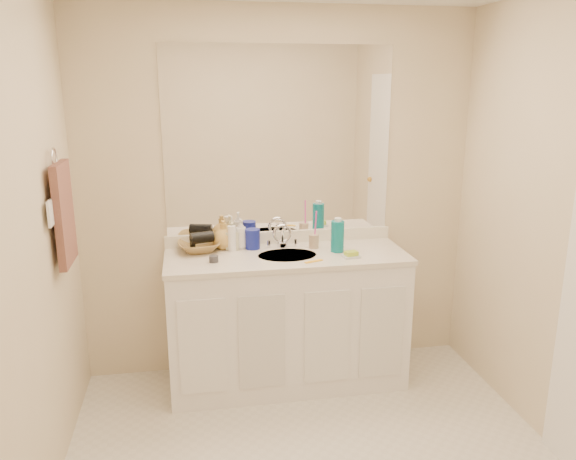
# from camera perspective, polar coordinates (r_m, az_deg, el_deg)

# --- Properties ---
(wall_back) EXTENTS (2.60, 0.02, 2.40)m
(wall_back) POSITION_cam_1_polar(r_m,az_deg,el_deg) (3.72, -0.89, 3.50)
(wall_back) COLOR beige
(wall_back) RESTS_ON floor
(wall_front) EXTENTS (2.60, 0.02, 2.40)m
(wall_front) POSITION_cam_1_polar(r_m,az_deg,el_deg) (1.38, 18.08, -18.29)
(wall_front) COLOR beige
(wall_front) RESTS_ON floor
(wall_left) EXTENTS (0.02, 2.60, 2.40)m
(wall_left) POSITION_cam_1_polar(r_m,az_deg,el_deg) (2.52, -26.12, -3.69)
(wall_left) COLOR beige
(wall_left) RESTS_ON floor
(vanity_cabinet) EXTENTS (1.50, 0.55, 0.85)m
(vanity_cabinet) POSITION_cam_1_polar(r_m,az_deg,el_deg) (3.70, -0.14, -9.19)
(vanity_cabinet) COLOR white
(vanity_cabinet) RESTS_ON floor
(countertop) EXTENTS (1.52, 0.57, 0.03)m
(countertop) POSITION_cam_1_polar(r_m,az_deg,el_deg) (3.54, -0.14, -2.69)
(countertop) COLOR silver
(countertop) RESTS_ON vanity_cabinet
(backsplash) EXTENTS (1.52, 0.03, 0.08)m
(backsplash) POSITION_cam_1_polar(r_m,az_deg,el_deg) (3.77, -0.84, -0.71)
(backsplash) COLOR white
(backsplash) RESTS_ON countertop
(sink_basin) EXTENTS (0.37, 0.37, 0.02)m
(sink_basin) POSITION_cam_1_polar(r_m,az_deg,el_deg) (3.52, -0.09, -2.74)
(sink_basin) COLOR beige
(sink_basin) RESTS_ON countertop
(faucet) EXTENTS (0.02, 0.02, 0.11)m
(faucet) POSITION_cam_1_polar(r_m,az_deg,el_deg) (3.67, -0.58, -0.90)
(faucet) COLOR silver
(faucet) RESTS_ON countertop
(mirror) EXTENTS (1.48, 0.01, 1.20)m
(mirror) POSITION_cam_1_polar(r_m,az_deg,el_deg) (3.66, -0.90, 9.01)
(mirror) COLOR white
(mirror) RESTS_ON wall_back
(blue_mug) EXTENTS (0.12, 0.12, 0.13)m
(blue_mug) POSITION_cam_1_polar(r_m,az_deg,el_deg) (3.64, -3.62, -0.91)
(blue_mug) COLOR #162097
(blue_mug) RESTS_ON countertop
(tan_cup) EXTENTS (0.08, 0.08, 0.09)m
(tan_cup) POSITION_cam_1_polar(r_m,az_deg,el_deg) (3.66, 2.64, -1.14)
(tan_cup) COLOR tan
(tan_cup) RESTS_ON countertop
(toothbrush) EXTENTS (0.01, 0.04, 0.20)m
(toothbrush) POSITION_cam_1_polar(r_m,az_deg,el_deg) (3.64, 2.81, 0.46)
(toothbrush) COLOR #F941BB
(toothbrush) RESTS_ON tan_cup
(mouthwash_bottle) EXTENTS (0.11, 0.11, 0.20)m
(mouthwash_bottle) POSITION_cam_1_polar(r_m,az_deg,el_deg) (3.58, 5.05, -0.65)
(mouthwash_bottle) COLOR #0A7482
(mouthwash_bottle) RESTS_ON countertop
(soap_dish) EXTENTS (0.11, 0.09, 0.01)m
(soap_dish) POSITION_cam_1_polar(r_m,az_deg,el_deg) (3.50, 6.43, -2.66)
(soap_dish) COLOR silver
(soap_dish) RESTS_ON countertop
(green_soap) EXTENTS (0.09, 0.07, 0.03)m
(green_soap) POSITION_cam_1_polar(r_m,az_deg,el_deg) (3.49, 6.44, -2.38)
(green_soap) COLOR #B2D433
(green_soap) RESTS_ON soap_dish
(orange_comb) EXTENTS (0.12, 0.07, 0.00)m
(orange_comb) POSITION_cam_1_polar(r_m,az_deg,el_deg) (3.40, 2.63, -3.19)
(orange_comb) COLOR yellow
(orange_comb) RESTS_ON countertop
(dark_jar) EXTENTS (0.07, 0.07, 0.04)m
(dark_jar) POSITION_cam_1_polar(r_m,az_deg,el_deg) (3.41, -7.55, -2.92)
(dark_jar) COLOR #34343B
(dark_jar) RESTS_ON countertop
(extra_white_bottle) EXTENTS (0.06, 0.06, 0.16)m
(extra_white_bottle) POSITION_cam_1_polar(r_m,az_deg,el_deg) (3.60, -5.72, -0.86)
(extra_white_bottle) COLOR white
(extra_white_bottle) RESTS_ON countertop
(soap_bottle_white) EXTENTS (0.09, 0.09, 0.20)m
(soap_bottle_white) POSITION_cam_1_polar(r_m,az_deg,el_deg) (3.64, -4.81, -0.39)
(soap_bottle_white) COLOR white
(soap_bottle_white) RESTS_ON countertop
(soap_bottle_cream) EXTENTS (0.09, 0.09, 0.18)m
(soap_bottle_cream) POSITION_cam_1_polar(r_m,az_deg,el_deg) (3.64, -5.66, -0.58)
(soap_bottle_cream) COLOR beige
(soap_bottle_cream) RESTS_ON countertop
(soap_bottle_yellow) EXTENTS (0.15, 0.15, 0.18)m
(soap_bottle_yellow) POSITION_cam_1_polar(r_m,az_deg,el_deg) (3.65, -6.58, -0.48)
(soap_bottle_yellow) COLOR tan
(soap_bottle_yellow) RESTS_ON countertop
(wicker_basket) EXTENTS (0.29, 0.29, 0.07)m
(wicker_basket) POSITION_cam_1_polar(r_m,az_deg,el_deg) (3.63, -9.03, -1.65)
(wicker_basket) COLOR olive
(wicker_basket) RESTS_ON countertop
(hair_dryer) EXTENTS (0.16, 0.11, 0.07)m
(hair_dryer) POSITION_cam_1_polar(r_m,az_deg,el_deg) (3.62, -8.75, -0.76)
(hair_dryer) COLOR black
(hair_dryer) RESTS_ON wicker_basket
(towel_ring) EXTENTS (0.01, 0.11, 0.11)m
(towel_ring) POSITION_cam_1_polar(r_m,az_deg,el_deg) (3.17, -22.67, 6.77)
(towel_ring) COLOR silver
(towel_ring) RESTS_ON wall_left
(hand_towel) EXTENTS (0.04, 0.32, 0.55)m
(hand_towel) POSITION_cam_1_polar(r_m,az_deg,el_deg) (3.22, -21.79, 1.52)
(hand_towel) COLOR brown
(hand_towel) RESTS_ON towel_ring
(switch_plate) EXTENTS (0.01, 0.08, 0.13)m
(switch_plate) POSITION_cam_1_polar(r_m,az_deg,el_deg) (3.02, -23.00, 1.55)
(switch_plate) COLOR white
(switch_plate) RESTS_ON wall_left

